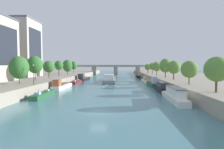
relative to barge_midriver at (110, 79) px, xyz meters
The scene contains 31 objects.
ground_plane 47.46m from the barge_midriver, 88.67° to the right, with size 400.00×400.00×0.00m, color teal.
quay_left 33.83m from the barge_midriver, 167.08° to the left, with size 36.00×170.00×2.45m, color gray.
quay_right 35.98m from the barge_midriver, 12.14° to the left, with size 36.00×170.00×2.45m, color gray.
barge_midriver is the anchor object (origin of this frame).
wake_behind_barge 14.53m from the barge_midriver, 85.40° to the right, with size 5.60×5.93×0.03m.
moored_boat_left_far 37.46m from the barge_midriver, 109.93° to the right, with size 2.27×11.13×2.06m.
moored_boat_left_gap_after 25.70m from the barge_midriver, 120.55° to the right, with size 2.76×12.20×3.03m.
moored_boat_left_near 14.19m from the barge_midriver, 152.60° to the right, with size 2.23×11.11×2.14m.
moored_boat_left_downstream 14.64m from the barge_midriver, 150.09° to the left, with size 3.61×16.28×3.27m.
moored_boat_right_lone 41.82m from the barge_midriver, 69.16° to the right, with size 2.49×13.30×2.77m.
moored_boat_right_downstream 30.47m from the barge_midriver, 60.18° to the right, with size 1.94×10.34×2.61m.
moored_boat_right_gap_after 20.82m from the barge_midriver, 43.57° to the right, with size 2.29×10.59×3.38m.
moored_boat_right_near 15.17m from the barge_midriver, ahead, with size 2.95×13.33×2.55m.
moored_boat_right_end 20.06m from the barge_midriver, 39.51° to the left, with size 2.29×11.51×2.30m.
moored_boat_right_midway 29.70m from the barge_midriver, 60.22° to the left, with size 2.57×11.62×3.54m.
tree_left_second 37.76m from the barge_midriver, 123.31° to the right, with size 4.56×4.56×6.78m.
tree_left_midway 31.48m from the barge_midriver, 131.91° to the right, with size 4.48×4.48×7.28m.
tree_left_distant 24.77m from the barge_midriver, 150.37° to the right, with size 3.92×3.92×6.11m.
tree_left_past_mid 21.90m from the barge_midriver, behind, with size 3.50×3.50×6.49m.
tree_left_third 23.91m from the barge_midriver, 154.34° to the left, with size 4.63×4.63×7.20m.
tree_left_end_of_row 28.84m from the barge_midriver, 136.40° to the left, with size 3.62×3.62×6.59m.
tree_right_midway 48.18m from the barge_midriver, 64.73° to the right, with size 4.01×4.01×6.01m.
tree_right_far 37.79m from the barge_midriver, 56.69° to the right, with size 3.87×3.87×5.62m.
tree_right_distant 27.98m from the barge_midriver, 39.77° to the right, with size 4.01×4.01×6.00m.
tree_right_by_lamp 23.14m from the barge_midriver, 19.58° to the right, with size 4.56×4.56×6.99m.
tree_right_nearest 21.38m from the barge_midriver, 11.64° to the left, with size 3.97×3.97×6.04m.
tree_right_end_of_row 27.70m from the barge_midriver, 40.06° to the left, with size 3.31×3.31×5.80m.
tree_right_second 35.42m from the barge_midriver, 54.61° to the left, with size 3.65×3.65×5.39m.
lamppost_left_bank 36.43m from the barge_midriver, 117.02° to the right, with size 0.28×0.28×4.70m.
building_left_corner 37.47m from the barge_midriver, behind, with size 11.79×12.74×22.55m.
bridge_far 55.93m from the barge_midriver, 88.87° to the left, with size 56.14×4.40×7.24m.
Camera 1 is at (3.20, -26.00, 7.01)m, focal length 28.24 mm.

